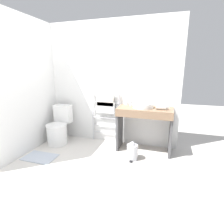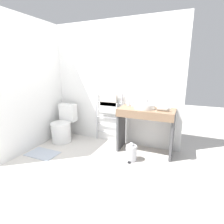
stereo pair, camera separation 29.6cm
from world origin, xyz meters
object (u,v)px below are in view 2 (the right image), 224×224
at_px(cup_near_wall, 129,103).
at_px(cup_near_edge, 133,104).
at_px(toilet, 63,127).
at_px(hair_dryer, 163,108).
at_px(sink_basin, 144,106).
at_px(trash_bin, 131,153).
at_px(towel_radiator, 108,107).

xyz_separation_m(cup_near_wall, cup_near_edge, (0.09, -0.03, 0.00)).
height_order(toilet, hair_dryer, hair_dryer).
bearing_deg(toilet, sink_basin, 5.67).
bearing_deg(trash_bin, cup_near_wall, 113.17).
height_order(cup_near_wall, trash_bin, cup_near_wall).
relative_size(toilet, cup_near_edge, 8.60).
bearing_deg(sink_basin, towel_radiator, 167.17).
bearing_deg(sink_basin, trash_bin, -103.14).
bearing_deg(cup_near_edge, towel_radiator, 173.27).
bearing_deg(cup_near_edge, trash_bin, -74.40).
xyz_separation_m(towel_radiator, trash_bin, (0.68, -0.58, -0.59)).
bearing_deg(hair_dryer, toilet, -176.37).
bearing_deg(cup_near_wall, sink_basin, -23.37).
bearing_deg(towel_radiator, cup_near_edge, -6.73).
bearing_deg(cup_near_wall, towel_radiator, 175.56).
xyz_separation_m(toilet, towel_radiator, (0.90, 0.34, 0.43)).
bearing_deg(hair_dryer, cup_near_edge, 165.01).
relative_size(sink_basin, hair_dryer, 1.60).
distance_m(toilet, trash_bin, 1.61).
relative_size(sink_basin, cup_near_edge, 4.06).
relative_size(toilet, hair_dryer, 3.40).
xyz_separation_m(toilet, sink_basin, (1.67, 0.17, 0.56)).
relative_size(toilet, sink_basin, 2.12).
bearing_deg(towel_radiator, sink_basin, -12.83).
bearing_deg(cup_near_wall, trash_bin, -66.83).
bearing_deg(towel_radiator, cup_near_wall, -4.44).
bearing_deg(hair_dryer, towel_radiator, 168.96).
bearing_deg(cup_near_edge, sink_basin, -25.37).
bearing_deg(towel_radiator, toilet, -159.18).
xyz_separation_m(towel_radiator, sink_basin, (0.77, -0.18, 0.13)).
bearing_deg(hair_dryer, sink_basin, 173.24).
xyz_separation_m(toilet, hair_dryer, (2.00, 0.13, 0.56)).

